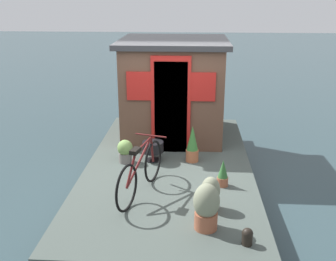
{
  "coord_description": "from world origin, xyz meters",
  "views": [
    {
      "loc": [
        -6.48,
        -0.39,
        3.31
      ],
      "look_at": [
        -0.2,
        0.0,
        1.16
      ],
      "focal_mm": 43.36,
      "sensor_mm": 36.0,
      "label": 1
    }
  ],
  "objects_px": {
    "potted_plant_geranium": "(206,206)",
    "potted_plant_mint": "(125,151)",
    "houseboat_cabin": "(174,88)",
    "potted_plant_thyme": "(192,145)",
    "charcoal_grill": "(153,148)",
    "potted_plant_sage": "(210,193)",
    "bicycle": "(141,171)",
    "potted_plant_ivy": "(223,174)",
    "mooring_bollard": "(247,236)"
  },
  "relations": [
    {
      "from": "mooring_bollard",
      "to": "houseboat_cabin",
      "type": "bearing_deg",
      "value": 15.3
    },
    {
      "from": "potted_plant_geranium",
      "to": "potted_plant_mint",
      "type": "relative_size",
      "value": 1.5
    },
    {
      "from": "potted_plant_mint",
      "to": "potted_plant_thyme",
      "type": "relative_size",
      "value": 0.63
    },
    {
      "from": "houseboat_cabin",
      "to": "potted_plant_thyme",
      "type": "xyz_separation_m",
      "value": [
        -1.43,
        -0.4,
        -0.69
      ]
    },
    {
      "from": "charcoal_grill",
      "to": "potted_plant_ivy",
      "type": "bearing_deg",
      "value": -128.27
    },
    {
      "from": "potted_plant_mint",
      "to": "mooring_bollard",
      "type": "distance_m",
      "value": 3.0
    },
    {
      "from": "bicycle",
      "to": "potted_plant_thyme",
      "type": "relative_size",
      "value": 2.42
    },
    {
      "from": "potted_plant_thyme",
      "to": "potted_plant_sage",
      "type": "xyz_separation_m",
      "value": [
        -1.67,
        -0.26,
        -0.08
      ]
    },
    {
      "from": "potted_plant_ivy",
      "to": "potted_plant_sage",
      "type": "relative_size",
      "value": 0.9
    },
    {
      "from": "charcoal_grill",
      "to": "potted_plant_sage",
      "type": "bearing_deg",
      "value": -149.9
    },
    {
      "from": "potted_plant_geranium",
      "to": "potted_plant_thyme",
      "type": "height_order",
      "value": "potted_plant_thyme"
    },
    {
      "from": "houseboat_cabin",
      "to": "potted_plant_mint",
      "type": "xyz_separation_m",
      "value": [
        -1.55,
        0.77,
        -0.78
      ]
    },
    {
      "from": "houseboat_cabin",
      "to": "potted_plant_thyme",
      "type": "distance_m",
      "value": 1.63
    },
    {
      "from": "potted_plant_mint",
      "to": "potted_plant_sage",
      "type": "xyz_separation_m",
      "value": [
        -1.55,
        -1.43,
        0.02
      ]
    },
    {
      "from": "mooring_bollard",
      "to": "potted_plant_thyme",
      "type": "bearing_deg",
      "value": 14.99
    },
    {
      "from": "potted_plant_mint",
      "to": "mooring_bollard",
      "type": "xyz_separation_m",
      "value": [
        -2.37,
        -1.84,
        -0.1
      ]
    },
    {
      "from": "bicycle",
      "to": "charcoal_grill",
      "type": "distance_m",
      "value": 1.29
    },
    {
      "from": "bicycle",
      "to": "potted_plant_ivy",
      "type": "height_order",
      "value": "bicycle"
    },
    {
      "from": "potted_plant_thyme",
      "to": "mooring_bollard",
      "type": "xyz_separation_m",
      "value": [
        -2.49,
        -0.67,
        -0.2
      ]
    },
    {
      "from": "potted_plant_thyme",
      "to": "charcoal_grill",
      "type": "bearing_deg",
      "value": 92.02
    },
    {
      "from": "potted_plant_sage",
      "to": "mooring_bollard",
      "type": "distance_m",
      "value": 0.93
    },
    {
      "from": "houseboat_cabin",
      "to": "potted_plant_geranium",
      "type": "height_order",
      "value": "houseboat_cabin"
    },
    {
      "from": "houseboat_cabin",
      "to": "charcoal_grill",
      "type": "xyz_separation_m",
      "value": [
        -1.45,
        0.29,
        -0.75
      ]
    },
    {
      "from": "potted_plant_mint",
      "to": "bicycle",
      "type": "bearing_deg",
      "value": -160.03
    },
    {
      "from": "houseboat_cabin",
      "to": "potted_plant_geranium",
      "type": "distance_m",
      "value": 3.71
    },
    {
      "from": "potted_plant_geranium",
      "to": "potted_plant_mint",
      "type": "height_order",
      "value": "potted_plant_geranium"
    },
    {
      "from": "potted_plant_geranium",
      "to": "potted_plant_ivy",
      "type": "bearing_deg",
      "value": -13.34
    },
    {
      "from": "houseboat_cabin",
      "to": "mooring_bollard",
      "type": "distance_m",
      "value": 4.16
    },
    {
      "from": "potted_plant_sage",
      "to": "mooring_bollard",
      "type": "relative_size",
      "value": 2.2
    },
    {
      "from": "charcoal_grill",
      "to": "mooring_bollard",
      "type": "distance_m",
      "value": 2.82
    },
    {
      "from": "potted_plant_sage",
      "to": "charcoal_grill",
      "type": "bearing_deg",
      "value": 30.1
    },
    {
      "from": "potted_plant_geranium",
      "to": "potted_plant_mint",
      "type": "xyz_separation_m",
      "value": [
        2.04,
        1.36,
        -0.1
      ]
    },
    {
      "from": "potted_plant_thyme",
      "to": "mooring_bollard",
      "type": "distance_m",
      "value": 2.59
    },
    {
      "from": "potted_plant_thyme",
      "to": "mooring_bollard",
      "type": "relative_size",
      "value": 3.03
    },
    {
      "from": "bicycle",
      "to": "potted_plant_thyme",
      "type": "height_order",
      "value": "bicycle"
    },
    {
      "from": "potted_plant_mint",
      "to": "potted_plant_ivy",
      "type": "relative_size",
      "value": 0.96
    },
    {
      "from": "houseboat_cabin",
      "to": "potted_plant_sage",
      "type": "height_order",
      "value": "houseboat_cabin"
    },
    {
      "from": "bicycle",
      "to": "mooring_bollard",
      "type": "bearing_deg",
      "value": -130.0
    },
    {
      "from": "houseboat_cabin",
      "to": "potted_plant_geranium",
      "type": "relative_size",
      "value": 3.51
    },
    {
      "from": "charcoal_grill",
      "to": "houseboat_cabin",
      "type": "bearing_deg",
      "value": -11.35
    },
    {
      "from": "charcoal_grill",
      "to": "mooring_bollard",
      "type": "xyz_separation_m",
      "value": [
        -2.47,
        -1.36,
        -0.14
      ]
    },
    {
      "from": "houseboat_cabin",
      "to": "potted_plant_mint",
      "type": "distance_m",
      "value": 1.9
    },
    {
      "from": "bicycle",
      "to": "potted_plant_geranium",
      "type": "height_order",
      "value": "bicycle"
    },
    {
      "from": "potted_plant_geranium",
      "to": "potted_plant_sage",
      "type": "height_order",
      "value": "potted_plant_geranium"
    },
    {
      "from": "potted_plant_geranium",
      "to": "potted_plant_thyme",
      "type": "xyz_separation_m",
      "value": [
        2.17,
        0.19,
        0.0
      ]
    },
    {
      "from": "potted_plant_mint",
      "to": "potted_plant_sage",
      "type": "relative_size",
      "value": 0.87
    },
    {
      "from": "potted_plant_mint",
      "to": "potted_plant_ivy",
      "type": "bearing_deg",
      "value": -116.52
    },
    {
      "from": "potted_plant_thyme",
      "to": "potted_plant_sage",
      "type": "distance_m",
      "value": 1.69
    },
    {
      "from": "potted_plant_ivy",
      "to": "mooring_bollard",
      "type": "bearing_deg",
      "value": -172.91
    },
    {
      "from": "potted_plant_thyme",
      "to": "bicycle",
      "type": "bearing_deg",
      "value": 150.18
    }
  ]
}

